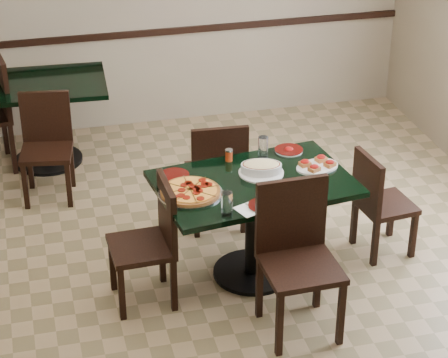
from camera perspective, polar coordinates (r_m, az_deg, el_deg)
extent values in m
plane|color=#8D7451|center=(6.17, -0.76, -6.65)|extent=(5.50, 5.50, 0.00)
cube|color=black|center=(8.17, -5.32, 9.45)|extent=(5.00, 0.03, 0.06)
cube|color=black|center=(5.85, 1.97, -0.31)|extent=(1.39, 0.99, 0.04)
cylinder|color=black|center=(6.04, 1.91, -3.42)|extent=(0.11, 0.11, 0.71)
cylinder|color=black|center=(6.23, 1.86, -6.08)|extent=(0.56, 0.56, 0.03)
cube|color=black|center=(7.59, -11.89, 6.06)|extent=(1.14, 0.85, 0.04)
cylinder|color=black|center=(7.74, -11.62, 3.50)|extent=(0.12, 0.12, 0.71)
cylinder|color=black|center=(7.89, -11.38, 1.26)|extent=(0.60, 0.60, 0.03)
cube|color=black|center=(6.62, -0.55, 0.35)|extent=(0.44, 0.44, 0.04)
cube|color=black|center=(6.34, -0.26, 1.51)|extent=(0.42, 0.06, 0.45)
cube|color=black|center=(6.91, 0.65, -0.47)|extent=(0.04, 0.04, 0.41)
cube|color=black|center=(6.60, 1.27, -1.95)|extent=(0.04, 0.04, 0.41)
cube|color=black|center=(6.85, -2.29, -0.74)|extent=(0.04, 0.04, 0.41)
cube|color=black|center=(6.55, -1.81, -2.25)|extent=(0.04, 0.04, 0.41)
cube|color=black|center=(5.47, 5.05, -5.80)|extent=(0.48, 0.48, 0.04)
cube|color=black|center=(5.49, 4.41, -2.29)|extent=(0.46, 0.05, 0.50)
cube|color=black|center=(5.40, 3.64, -9.48)|extent=(0.04, 0.04, 0.46)
cube|color=black|center=(5.71, 2.32, -7.09)|extent=(0.04, 0.04, 0.46)
cube|color=black|center=(5.53, 7.65, -8.72)|extent=(0.04, 0.04, 0.46)
cube|color=black|center=(5.83, 6.14, -6.43)|extent=(0.04, 0.04, 0.46)
cube|color=black|center=(6.40, 10.51, -1.69)|extent=(0.41, 0.41, 0.04)
cube|color=black|center=(6.22, 9.36, -0.21)|extent=(0.08, 0.38, 0.40)
cube|color=black|center=(6.47, 12.25, -3.62)|extent=(0.04, 0.04, 0.36)
cube|color=black|center=(6.32, 9.83, -4.18)|extent=(0.04, 0.04, 0.36)
cube|color=black|center=(6.69, 10.86, -2.30)|extent=(0.04, 0.04, 0.36)
cube|color=black|center=(6.55, 8.49, -2.81)|extent=(0.04, 0.04, 0.36)
cube|color=black|center=(5.78, -5.43, -4.47)|extent=(0.42, 0.42, 0.04)
cube|color=black|center=(5.68, -3.73, -2.18)|extent=(0.06, 0.41, 0.44)
cube|color=black|center=(6.02, -7.30, -5.58)|extent=(0.04, 0.04, 0.40)
cube|color=black|center=(6.07, -4.06, -5.10)|extent=(0.04, 0.04, 0.40)
cube|color=black|center=(5.74, -6.70, -7.46)|extent=(0.04, 0.04, 0.40)
cube|color=black|center=(5.79, -3.30, -6.93)|extent=(0.04, 0.04, 0.40)
cube|color=black|center=(7.12, -11.52, 1.72)|extent=(0.46, 0.46, 0.04)
cube|color=black|center=(7.19, -11.57, 4.04)|extent=(0.40, 0.10, 0.43)
cube|color=black|center=(7.09, -12.84, -0.51)|extent=(0.05, 0.05, 0.39)
cube|color=black|center=(7.39, -12.55, 0.77)|extent=(0.05, 0.05, 0.39)
cube|color=black|center=(7.05, -10.10, -0.40)|extent=(0.05, 0.05, 0.39)
cube|color=black|center=(7.35, -9.92, 0.88)|extent=(0.05, 0.05, 0.39)
cube|color=black|center=(7.62, -14.26, 6.05)|extent=(0.11, 0.47, 0.50)
cube|color=black|center=(8.01, -14.13, 3.10)|extent=(0.05, 0.05, 0.46)
cube|color=black|center=(7.65, -13.62, 1.90)|extent=(0.05, 0.05, 0.46)
cylinder|color=silver|center=(5.69, -2.21, -0.91)|extent=(0.42, 0.42, 0.01)
cylinder|color=brown|center=(5.68, -2.22, -0.81)|extent=(0.39, 0.39, 0.02)
cylinder|color=gold|center=(5.68, -2.22, -0.71)|extent=(0.35, 0.35, 0.01)
cylinder|color=silver|center=(5.94, 2.44, 0.41)|extent=(0.31, 0.31, 0.01)
ellipsoid|color=#FEF0AF|center=(5.91, 2.46, 0.96)|extent=(0.28, 0.21, 0.04)
ellipsoid|color=#A7622E|center=(5.63, 3.34, -0.69)|extent=(0.22, 0.16, 0.08)
cylinder|color=silver|center=(5.55, 2.62, -1.77)|extent=(0.20, 0.20, 0.01)
cylinder|color=#350503|center=(5.54, 2.62, -1.71)|extent=(0.20, 0.20, 0.00)
cylinder|color=silver|center=(6.25, 4.25, 1.88)|extent=(0.20, 0.20, 0.01)
cylinder|color=#350503|center=(6.25, 4.26, 1.94)|extent=(0.20, 0.20, 0.00)
ellipsoid|color=#A70B08|center=(6.25, 4.26, 1.96)|extent=(0.06, 0.06, 0.03)
cylinder|color=silver|center=(5.91, -3.27, 0.23)|extent=(0.20, 0.20, 0.01)
cylinder|color=#350503|center=(5.90, -3.27, 0.29)|extent=(0.20, 0.20, 0.00)
cube|color=white|center=(5.51, 1.68, -2.00)|extent=(0.20, 0.20, 0.00)
cube|color=silver|center=(5.52, 1.88, -1.93)|extent=(0.07, 0.14, 0.00)
cylinder|color=white|center=(6.13, 2.57, 2.10)|extent=(0.07, 0.07, 0.15)
cylinder|color=white|center=(5.42, 0.20, -1.60)|extent=(0.07, 0.07, 0.16)
cylinder|color=#CB4915|center=(6.08, 0.32, 1.53)|extent=(0.05, 0.05, 0.08)
cylinder|color=silver|center=(6.07, 0.32, 1.88)|extent=(0.05, 0.05, 0.01)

